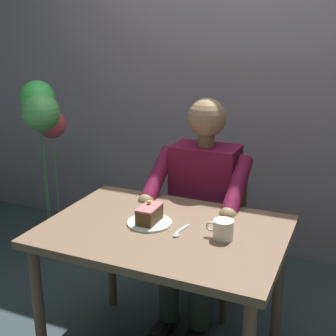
# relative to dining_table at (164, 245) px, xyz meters

# --- Properties ---
(cafe_rear_panel) EXTENTS (6.40, 0.12, 3.00)m
(cafe_rear_panel) POSITION_rel_dining_table_xyz_m (0.00, -1.38, 0.86)
(cafe_rear_panel) COLOR gray
(cafe_rear_panel) RESTS_ON ground
(dining_table) EXTENTS (1.08, 0.76, 0.72)m
(dining_table) POSITION_rel_dining_table_xyz_m (0.00, 0.00, 0.00)
(dining_table) COLOR brown
(dining_table) RESTS_ON ground
(chair) EXTENTS (0.42, 0.42, 0.89)m
(chair) POSITION_rel_dining_table_xyz_m (0.00, -0.66, -0.15)
(chair) COLOR brown
(chair) RESTS_ON ground
(seated_person) EXTENTS (0.53, 0.58, 1.23)m
(seated_person) POSITION_rel_dining_table_xyz_m (0.00, -0.49, 0.00)
(seated_person) COLOR maroon
(seated_person) RESTS_ON ground
(dessert_plate) EXTENTS (0.21, 0.21, 0.01)m
(dessert_plate) POSITION_rel_dining_table_xyz_m (0.08, -0.01, 0.09)
(dessert_plate) COLOR white
(dessert_plate) RESTS_ON dining_table
(cake_slice) EXTENTS (0.08, 0.14, 0.10)m
(cake_slice) POSITION_rel_dining_table_xyz_m (0.08, -0.01, 0.13)
(cake_slice) COLOR #50391C
(cake_slice) RESTS_ON dessert_plate
(coffee_cup) EXTENTS (0.12, 0.09, 0.09)m
(coffee_cup) POSITION_rel_dining_table_xyz_m (-0.27, 0.00, 0.13)
(coffee_cup) COLOR white
(coffee_cup) RESTS_ON dining_table
(dessert_spoon) EXTENTS (0.03, 0.14, 0.01)m
(dessert_spoon) POSITION_rel_dining_table_xyz_m (-0.08, 0.02, 0.09)
(dessert_spoon) COLOR silver
(dessert_spoon) RESTS_ON dining_table
(balloon_display) EXTENTS (0.29, 0.33, 1.25)m
(balloon_display) POSITION_rel_dining_table_xyz_m (1.16, -0.66, 0.35)
(balloon_display) COLOR #B2C1C6
(balloon_display) RESTS_ON ground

